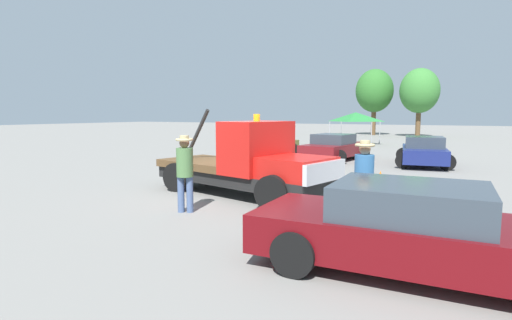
{
  "coord_description": "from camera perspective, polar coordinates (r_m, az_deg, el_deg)",
  "views": [
    {
      "loc": [
        5.78,
        -9.97,
        2.36
      ],
      "look_at": [
        0.5,
        0.0,
        1.05
      ],
      "focal_mm": 28.0,
      "sensor_mm": 36.0,
      "label": 1
    }
  ],
  "objects": [
    {
      "name": "tree_left",
      "position": [
        46.35,
        16.57,
        9.43
      ],
      "size": [
        4.05,
        4.05,
        7.22
      ],
      "color": "brown",
      "rests_on": "ground"
    },
    {
      "name": "person_near_truck",
      "position": [
        8.51,
        15.17,
        -2.3
      ],
      "size": [
        0.4,
        0.4,
        1.82
      ],
      "rotation": [
        0.0,
        0.0,
        2.39
      ],
      "color": "#475B84",
      "rests_on": "ground"
    },
    {
      "name": "foreground_car",
      "position": [
        6.39,
        22.81,
        -9.42
      ],
      "size": [
        5.14,
        2.12,
        1.34
      ],
      "rotation": [
        0.0,
        0.0,
        0.03
      ],
      "color": "#5B0A0F",
      "rests_on": "ground"
    },
    {
      "name": "traffic_cone",
      "position": [
        13.4,
        17.32,
        -2.72
      ],
      "size": [
        0.4,
        0.4,
        0.55
      ],
      "color": "black",
      "rests_on": "ground"
    },
    {
      "name": "ground_plane",
      "position": [
        11.76,
        -2.16,
        -4.95
      ],
      "size": [
        160.0,
        160.0,
        0.0
      ],
      "primitive_type": "plane",
      "color": "gray"
    },
    {
      "name": "tow_truck",
      "position": [
        11.38,
        -0.92,
        -0.64
      ],
      "size": [
        5.96,
        3.13,
        2.51
      ],
      "rotation": [
        0.0,
        0.0,
        -0.23
      ],
      "color": "black",
      "rests_on": "ground"
    },
    {
      "name": "tree_center",
      "position": [
        44.16,
        22.33,
        9.11
      ],
      "size": [
        3.88,
        3.88,
        6.93
      ],
      "color": "brown",
      "rests_on": "ground"
    },
    {
      "name": "parked_car_navy",
      "position": [
        19.77,
        22.85,
        1.13
      ],
      "size": [
        2.78,
        4.43,
        1.34
      ],
      "rotation": [
        0.0,
        0.0,
        1.71
      ],
      "color": "navy",
      "rests_on": "ground"
    },
    {
      "name": "parked_car_olive",
      "position": [
        21.97,
        1.12,
        2.16
      ],
      "size": [
        2.76,
        4.9,
        1.34
      ],
      "rotation": [
        0.0,
        0.0,
        1.47
      ],
      "color": "olive",
      "rests_on": "ground"
    },
    {
      "name": "parked_car_maroon",
      "position": [
        20.85,
        11.18,
        1.79
      ],
      "size": [
        2.93,
        4.67,
        1.34
      ],
      "rotation": [
        0.0,
        0.0,
        1.43
      ],
      "color": "maroon",
      "rests_on": "ground"
    },
    {
      "name": "canopy_tent_green",
      "position": [
        31.72,
        14.05,
        5.99
      ],
      "size": [
        3.17,
        3.17,
        2.47
      ],
      "color": "#9E9EA3",
      "rests_on": "ground"
    },
    {
      "name": "person_at_hood",
      "position": [
        9.64,
        -10.13,
        -1.03
      ],
      "size": [
        0.41,
        0.41,
        1.85
      ],
      "rotation": [
        0.0,
        0.0,
        5.09
      ],
      "color": "#475B84",
      "rests_on": "ground"
    }
  ]
}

